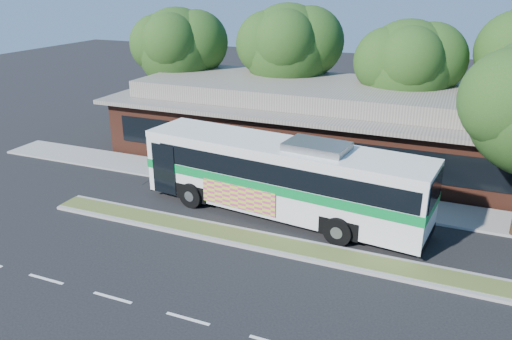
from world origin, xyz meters
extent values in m
plane|color=black|center=(0.00, 0.00, 0.00)|extent=(120.00, 120.00, 0.00)
cube|color=#4B5B26|center=(0.00, 0.60, 0.07)|extent=(26.00, 1.10, 0.15)
cube|color=gray|center=(0.00, 6.40, 0.06)|extent=(44.00, 2.60, 0.12)
cube|color=black|center=(-18.00, 10.00, 0.01)|extent=(14.00, 12.00, 0.01)
cube|color=#4F2518|center=(0.00, 13.00, 1.60)|extent=(32.00, 10.00, 3.20)
cube|color=#655C55|center=(0.00, 13.00, 3.32)|extent=(33.20, 11.20, 0.24)
cube|color=#655C55|center=(0.00, 13.00, 3.95)|extent=(30.00, 8.00, 1.00)
cube|color=black|center=(0.00, 7.97, 1.70)|extent=(30.00, 0.06, 1.60)
cylinder|color=black|center=(-15.00, 15.00, 1.99)|extent=(0.44, 0.44, 3.99)
sphere|color=#193A13|center=(-15.00, 15.00, 5.73)|extent=(5.80, 5.80, 5.80)
sphere|color=#193A13|center=(-13.70, 15.43, 6.19)|extent=(4.52, 4.52, 4.52)
cylinder|color=black|center=(-7.00, 16.00, 2.10)|extent=(0.44, 0.44, 4.20)
sphere|color=#193A13|center=(-7.00, 16.00, 6.00)|extent=(6.00, 6.00, 6.00)
sphere|color=#193A13|center=(-5.65, 16.45, 6.48)|extent=(4.68, 4.68, 4.68)
cylinder|color=black|center=(1.00, 15.00, 1.89)|extent=(0.44, 0.44, 3.78)
sphere|color=#193A13|center=(1.00, 15.00, 5.46)|extent=(5.60, 5.60, 5.60)
sphere|color=#193A13|center=(2.26, 15.42, 5.91)|extent=(4.37, 4.37, 4.37)
cube|color=silver|center=(-2.85, 3.52, 1.93)|extent=(13.70, 4.46, 3.09)
cube|color=black|center=(-2.52, 3.48, 2.55)|extent=(12.64, 4.39, 0.93)
cube|color=silver|center=(-2.85, 3.52, 3.34)|extent=(13.72, 4.49, 0.29)
cube|color=#057730|center=(-2.85, 3.52, 1.84)|extent=(13.77, 4.53, 0.43)
cube|color=black|center=(-9.55, 4.33, 2.30)|extent=(0.37, 2.50, 1.92)
cube|color=black|center=(3.84, 2.70, 2.66)|extent=(0.35, 2.33, 1.24)
cube|color=#C63A6E|center=(-4.48, 2.24, 1.12)|extent=(3.79, 0.52, 1.12)
cube|color=slate|center=(-1.19, 3.32, 3.63)|extent=(2.89, 2.10, 0.34)
cylinder|color=black|center=(-7.14, 2.62, 0.62)|extent=(1.27, 0.55, 1.23)
cylinder|color=black|center=(-6.80, 5.41, 0.62)|extent=(1.27, 0.55, 1.23)
cylinder|color=black|center=(0.31, 1.72, 0.62)|extent=(1.27, 0.55, 1.23)
cylinder|color=black|center=(0.65, 4.51, 0.62)|extent=(1.27, 0.55, 1.23)
imported|color=#B1B5B8|center=(-10.45, 9.80, 0.75)|extent=(5.55, 3.53, 1.50)
camera|label=1|loc=(4.23, -16.58, 10.35)|focal=35.00mm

